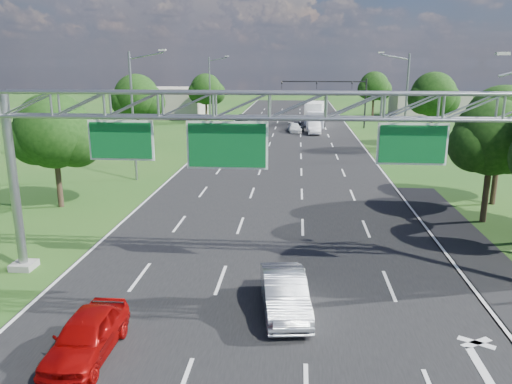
# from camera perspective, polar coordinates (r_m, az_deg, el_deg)

# --- Properties ---
(ground) EXTENTS (220.00, 220.00, 0.00)m
(ground) POSITION_cam_1_polar(r_m,az_deg,el_deg) (39.43, 2.61, 1.09)
(ground) COLOR #1D4D17
(ground) RESTS_ON ground
(road) EXTENTS (18.00, 180.00, 0.02)m
(road) POSITION_cam_1_polar(r_m,az_deg,el_deg) (39.43, 2.61, 1.09)
(road) COLOR black
(road) RESTS_ON ground
(road_flare) EXTENTS (3.00, 30.00, 0.02)m
(road_flare) POSITION_cam_1_polar(r_m,az_deg,el_deg) (25.69, 24.69, -7.74)
(road_flare) COLOR black
(road_flare) RESTS_ON ground
(sign_gantry) EXTENTS (23.50, 1.00, 9.56)m
(sign_gantry) POSITION_cam_1_polar(r_m,az_deg,el_deg) (20.48, 1.78, 8.18)
(sign_gantry) COLOR gray
(sign_gantry) RESTS_ON ground
(traffic_signal) EXTENTS (12.21, 0.24, 7.00)m
(traffic_signal) POSITION_cam_1_polar(r_m,az_deg,el_deg) (73.69, 9.69, 11.23)
(traffic_signal) COLOR black
(traffic_signal) RESTS_ON ground
(streetlight_l_near) EXTENTS (2.97, 0.22, 10.16)m
(streetlight_l_near) POSITION_cam_1_polar(r_m,az_deg,el_deg) (40.54, -13.68, 9.07)
(streetlight_l_near) COLOR gray
(streetlight_l_near) RESTS_ON ground
(streetlight_l_far) EXTENTS (2.97, 0.22, 10.16)m
(streetlight_l_far) POSITION_cam_1_polar(r_m,az_deg,el_deg) (74.51, -5.15, 11.72)
(streetlight_l_far) COLOR gray
(streetlight_l_far) RESTS_ON ground
(streetlight_r_mid) EXTENTS (2.97, 0.22, 10.16)m
(streetlight_r_mid) POSITION_cam_1_polar(r_m,az_deg,el_deg) (49.47, 16.56, 9.79)
(streetlight_r_mid) COLOR gray
(streetlight_r_mid) RESTS_ON ground
(tree_verge_la) EXTENTS (5.76, 4.80, 7.40)m
(tree_verge_la) POSITION_cam_1_polar(r_m,az_deg,el_deg) (34.30, -21.94, 6.12)
(tree_verge_la) COLOR #2D2116
(tree_verge_la) RESTS_ON ground
(tree_verge_lb) EXTENTS (5.76, 4.80, 8.06)m
(tree_verge_lb) POSITION_cam_1_polar(r_m,az_deg,el_deg) (56.23, -13.40, 10.33)
(tree_verge_lb) COLOR #2D2116
(tree_verge_lb) RESTS_ON ground
(tree_verge_lc) EXTENTS (5.76, 4.80, 7.62)m
(tree_verge_lc) POSITION_cam_1_polar(r_m,az_deg,el_deg) (79.77, -5.69, 11.46)
(tree_verge_lc) COLOR #2D2116
(tree_verge_lc) RESTS_ON ground
(tree_verge_rd) EXTENTS (5.76, 4.80, 8.28)m
(tree_verge_rd) POSITION_cam_1_polar(r_m,az_deg,el_deg) (58.36, 19.66, 10.24)
(tree_verge_rd) COLOR #2D2116
(tree_verge_rd) RESTS_ON ground
(tree_verge_re) EXTENTS (5.76, 4.80, 7.84)m
(tree_verge_re) POSITION_cam_1_polar(r_m,az_deg,el_deg) (87.38, 13.39, 11.55)
(tree_verge_re) COLOR #2D2116
(tree_verge_re) RESTS_ON ground
(building_left) EXTENTS (14.00, 10.00, 5.00)m
(building_left) POSITION_cam_1_polar(r_m,az_deg,el_deg) (89.69, -10.53, 10.03)
(building_left) COLOR #A79F8C
(building_left) RESTS_ON ground
(building_right) EXTENTS (12.00, 9.00, 4.00)m
(building_right) POSITION_cam_1_polar(r_m,az_deg,el_deg) (93.39, 19.03, 9.36)
(building_right) COLOR #A79F8C
(building_right) RESTS_ON ground
(red_coupe) EXTENTS (1.73, 4.24, 1.44)m
(red_coupe) POSITION_cam_1_polar(r_m,az_deg,el_deg) (17.41, -18.81, -15.29)
(red_coupe) COLOR #940706
(red_coupe) RESTS_ON ground
(silver_sedan) EXTENTS (2.19, 4.74, 1.50)m
(silver_sedan) POSITION_cam_1_polar(r_m,az_deg,el_deg) (19.19, 3.29, -11.46)
(silver_sedan) COLOR #ADB2B9
(silver_sedan) RESTS_ON ground
(car_queue_a) EXTENTS (2.10, 4.19, 1.17)m
(car_queue_a) POSITION_cam_1_polar(r_m,az_deg,el_deg) (68.77, 4.44, 7.33)
(car_queue_a) COLOR white
(car_queue_a) RESTS_ON ground
(car_queue_b) EXTENTS (2.03, 4.11, 1.12)m
(car_queue_b) POSITION_cam_1_polar(r_m,az_deg,el_deg) (70.51, 4.70, 7.48)
(car_queue_b) COLOR black
(car_queue_b) RESTS_ON ground
(car_queue_c) EXTENTS (1.85, 4.43, 1.50)m
(car_queue_c) POSITION_cam_1_polar(r_m,az_deg,el_deg) (78.68, -1.66, 8.39)
(car_queue_c) COLOR black
(car_queue_c) RESTS_ON ground
(car_queue_d) EXTENTS (1.77, 4.77, 1.56)m
(car_queue_d) POSITION_cam_1_polar(r_m,az_deg,el_deg) (67.36, 6.65, 7.29)
(car_queue_d) COLOR white
(car_queue_d) RESTS_ON ground
(box_truck) EXTENTS (3.35, 9.11, 3.35)m
(box_truck) POSITION_cam_1_polar(r_m,az_deg,el_deg) (76.96, 6.78, 8.80)
(box_truck) COLOR white
(box_truck) RESTS_ON ground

